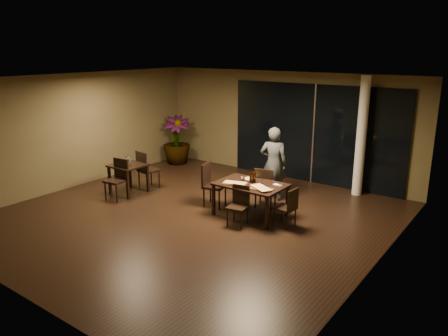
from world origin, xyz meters
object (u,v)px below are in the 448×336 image
at_px(chair_side_far, 146,168).
at_px(chair_side_near, 118,177).
at_px(chair_main_left, 211,182).
at_px(chair_main_far, 265,186).
at_px(bottle_c, 254,175).
at_px(main_table, 251,187).
at_px(side_table, 128,169).
at_px(potted_plant, 177,140).
at_px(bottle_b, 252,177).
at_px(diner, 273,164).
at_px(chair_main_near, 239,203).
at_px(chair_main_right, 288,206).
at_px(bottle_a, 251,176).

xyz_separation_m(chair_side_far, chair_side_near, (0.02, -0.95, -0.01)).
distance_m(chair_main_left, chair_side_near, 2.37).
distance_m(chair_main_far, bottle_c, 0.60).
xyz_separation_m(chair_main_left, chair_side_far, (-2.19, 0.00, -0.01)).
bearing_deg(main_table, chair_side_far, 179.71).
height_order(side_table, potted_plant, potted_plant).
relative_size(main_table, side_table, 1.88).
distance_m(bottle_b, bottle_c, 0.08).
distance_m(diner, bottle_b, 1.21).
bearing_deg(chair_main_near, chair_side_near, 177.27).
relative_size(chair_main_far, chair_main_right, 1.15).
xyz_separation_m(main_table, potted_plant, (-4.40, 2.44, 0.09)).
height_order(chair_main_left, bottle_c, bottle_c).
height_order(side_table, chair_main_right, chair_main_right).
bearing_deg(chair_main_near, diner, 87.47).
xyz_separation_m(chair_main_near, diner, (-0.22, 1.79, 0.44)).
bearing_deg(diner, chair_side_far, 2.12).
bearing_deg(bottle_c, chair_main_left, -174.05).
distance_m(chair_main_near, bottle_c, 0.80).
relative_size(chair_main_far, potted_plant, 0.63).
distance_m(side_table, chair_main_far, 3.58).
bearing_deg(chair_main_near, bottle_c, 84.76).
relative_size(side_table, diner, 0.44).
xyz_separation_m(chair_side_far, potted_plant, (-1.10, 2.42, 0.20)).
height_order(diner, bottle_a, diner).
bearing_deg(chair_main_left, chair_side_far, 75.70).
xyz_separation_m(main_table, bottle_a, (-0.05, 0.08, 0.22)).
bearing_deg(bottle_b, chair_side_near, -163.31).
height_order(side_table, diner, diner).
height_order(main_table, bottle_a, bottle_a).
bearing_deg(bottle_c, chair_side_far, -178.05).
distance_m(chair_side_near, bottle_c, 3.49).
relative_size(chair_main_left, chair_side_near, 1.04).
bearing_deg(potted_plant, bottle_b, -28.40).
bearing_deg(bottle_c, chair_side_near, -162.15).
bearing_deg(side_table, chair_main_near, -0.67).
bearing_deg(main_table, chair_main_near, -83.31).
bearing_deg(potted_plant, diner, -15.63).
height_order(side_table, bottle_c, bottle_c).
xyz_separation_m(chair_main_far, diner, (-0.16, 0.65, 0.36)).
distance_m(side_table, chair_main_right, 4.40).
height_order(chair_main_far, potted_plant, potted_plant).
xyz_separation_m(chair_main_left, potted_plant, (-3.29, 2.43, 0.19)).
distance_m(chair_side_near, diner, 3.84).
bearing_deg(diner, chair_main_right, 111.25).
xyz_separation_m(side_table, bottle_a, (3.35, 0.58, 0.27)).
relative_size(chair_side_near, bottle_b, 3.83).
distance_m(chair_main_left, diner, 1.60).
bearing_deg(bottle_b, bottle_a, 155.94).
distance_m(chair_main_far, bottle_b, 0.64).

